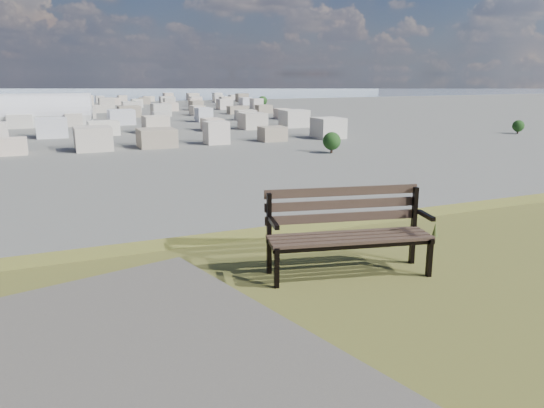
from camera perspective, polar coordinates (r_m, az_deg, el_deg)
name	(u,v)px	position (r m, az deg, el deg)	size (l,w,h in m)	color
park_bench	(347,227)	(5.48, 8.07, -2.44)	(1.73, 0.87, 0.87)	#3F2E24
gravel_patch	(132,382)	(3.80, -14.79, -18.00)	(2.69, 3.85, 0.08)	#5A564E
arena	(40,116)	(312.83, -23.67, 8.69)	(55.00, 28.57, 22.23)	#B6B6B2
city_blocks	(46,109)	(397.05, -23.15, 9.33)	(395.00, 361.00, 7.00)	beige
bay_water	(42,92)	(902.31, -23.48, 10.99)	(2400.00, 700.00, 0.12)	#8492A8
far_hills	(12,75)	(1406.07, -26.22, 12.38)	(2050.00, 340.00, 60.00)	#8E9FB0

